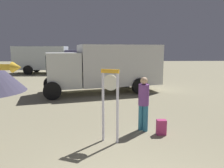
# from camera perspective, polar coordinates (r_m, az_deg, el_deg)

# --- Properties ---
(standing_clock) EXTENTS (0.49, 0.26, 2.02)m
(standing_clock) POSITION_cam_1_polar(r_m,az_deg,el_deg) (5.73, -0.47, -3.57)
(standing_clock) COLOR white
(standing_clock) RESTS_ON ground_plane
(person_near_clock) EXTENTS (0.33, 0.33, 1.70)m
(person_near_clock) POSITION_cam_1_polar(r_m,az_deg,el_deg) (6.65, 8.47, -4.57)
(person_near_clock) COLOR teal
(person_near_clock) RESTS_ON ground_plane
(backpack) EXTENTS (0.28, 0.23, 0.46)m
(backpack) POSITION_cam_1_polar(r_m,az_deg,el_deg) (6.66, 13.07, -11.24)
(backpack) COLOR #B6326A
(backpack) RESTS_ON ground_plane
(box_truck_near) EXTENTS (7.07, 3.94, 2.76)m
(box_truck_near) POSITION_cam_1_polar(r_m,az_deg,el_deg) (12.45, -1.38, 4.81)
(box_truck_near) COLOR silver
(box_truck_near) RESTS_ON ground_plane
(box_truck_far) EXTENTS (7.39, 2.83, 2.75)m
(box_truck_far) POSITION_cam_1_polar(r_m,az_deg,el_deg) (22.84, -16.37, 6.62)
(box_truck_far) COLOR silver
(box_truck_far) RESTS_ON ground_plane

